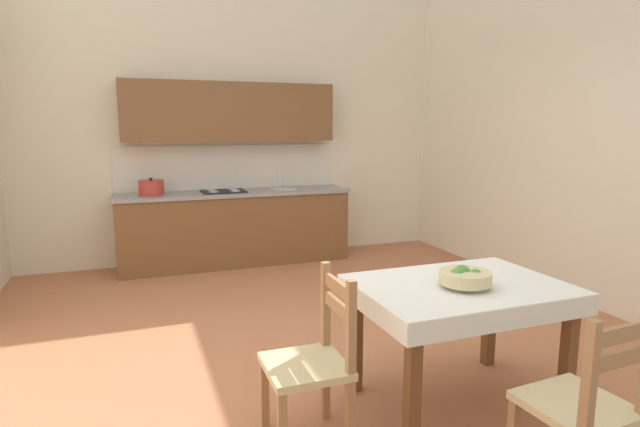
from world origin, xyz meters
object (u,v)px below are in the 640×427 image
kitchen_cabinetry (234,195)px  dining_table (459,307)px  dining_chair_camera_side (585,408)px  dining_chair_tv_side (313,363)px  fruit_bowl (465,277)px

kitchen_cabinetry → dining_table: (0.62, -3.73, -0.25)m
dining_chair_camera_side → kitchen_cabinetry: bearing=97.9°
kitchen_cabinetry → dining_chair_tv_side: kitchen_cabinetry is taller
dining_table → fruit_bowl: (-0.02, -0.07, 0.20)m
dining_table → fruit_bowl: 0.21m
kitchen_cabinetry → dining_chair_tv_side: size_ratio=2.99×
kitchen_cabinetry → fruit_bowl: bearing=-81.0°
dining_chair_camera_side → fruit_bowl: 0.91m
kitchen_cabinetry → dining_chair_camera_side: 4.69m
fruit_bowl → dining_chair_tv_side: bearing=179.6°
dining_chair_camera_side → dining_chair_tv_side: size_ratio=1.00×
dining_chair_tv_side → dining_chair_camera_side: bearing=-40.5°
dining_chair_camera_side → dining_table: bearing=91.7°
dining_table → fruit_bowl: fruit_bowl is taller
kitchen_cabinetry → dining_chair_camera_side: size_ratio=2.99×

